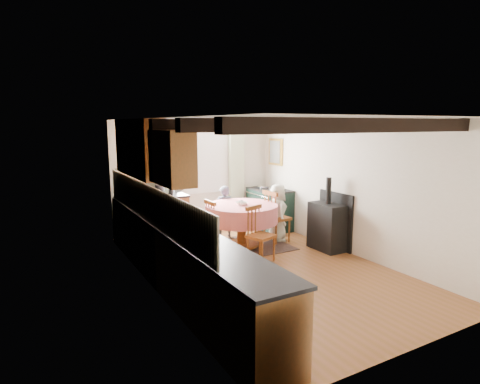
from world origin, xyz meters
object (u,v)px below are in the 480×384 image
child_right (278,213)px  cup (241,203)px  chair_near (261,234)px  aga_range (270,209)px  child_far (224,212)px  chair_right (277,216)px  chair_left (202,227)px  dining_table (242,226)px  cast_iron_stove (328,214)px

child_right → cup: (-0.85, -0.03, 0.29)m
chair_near → child_right: (0.94, 0.88, 0.10)m
chair_near → child_right: child_right is taller
aga_range → child_far: 1.19m
chair_right → child_far: bearing=39.3°
chair_right → child_far: (-0.78, 0.78, 0.02)m
chair_left → child_right: child_right is taller
chair_near → aga_range: (1.31, 1.70, -0.01)m
chair_near → chair_right: chair_right is taller
dining_table → cast_iron_stove: size_ratio=1.01×
chair_near → chair_right: size_ratio=0.92×
chair_near → cup: (0.09, 0.85, 0.39)m
child_right → chair_left: bearing=107.8°
dining_table → chair_left: (-0.79, 0.05, 0.06)m
chair_left → cast_iron_stove: cast_iron_stove is taller
dining_table → aga_range: (1.21, 0.86, 0.05)m
chair_left → chair_near: bearing=34.8°
chair_left → cup: size_ratio=10.80×
chair_left → child_right: 1.64m
dining_table → child_right: 0.86m
dining_table → child_right: (0.84, 0.03, 0.16)m
dining_table → chair_left: bearing=176.4°
dining_table → cast_iron_stove: cast_iron_stove is taller
cast_iron_stove → chair_left: bearing=155.6°
dining_table → child_far: (0.02, 0.76, 0.13)m
dining_table → chair_left: chair_left is taller
child_right → cast_iron_stove: bearing=-134.6°
chair_near → child_far: size_ratio=0.88×
child_far → cup: 0.83m
chair_near → chair_left: (-0.69, 0.90, 0.00)m
chair_left → aga_range: 2.16m
dining_table → chair_right: 0.81m
dining_table → cast_iron_stove: (1.32, -0.91, 0.27)m
aga_range → child_right: child_right is taller
cup → chair_near: bearing=-96.2°
cast_iron_stove → child_right: size_ratio=1.18×
cup → chair_right: bearing=-1.2°
dining_table → chair_near: 0.85m
chair_left → chair_right: bearing=84.8°
chair_left → aga_range: size_ratio=0.95×
dining_table → chair_left: size_ratio=1.43×
chair_near → chair_left: 1.13m
aga_range → chair_near: bearing=-127.5°
chair_near → child_right: bearing=23.8°
cast_iron_stove → child_right: (-0.47, 0.94, -0.11)m
chair_right → cast_iron_stove: (0.52, -0.89, 0.16)m
chair_near → aga_range: size_ratio=0.95×
dining_table → child_far: 0.77m
child_far → child_right: size_ratio=0.94×
dining_table → child_far: child_far is taller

